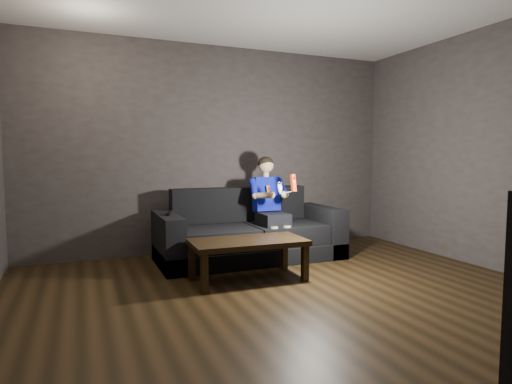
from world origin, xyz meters
name	(u,v)px	position (x,y,z in m)	size (l,w,h in m)	color
floor	(312,311)	(0.00, 0.00, 0.00)	(5.00, 5.00, 0.00)	black
back_wall	(218,149)	(0.00, 2.50, 1.35)	(5.00, 0.04, 2.70)	#373130
sofa	(249,236)	(0.18, 1.86, 0.28)	(2.22, 0.96, 0.86)	black
child	(270,199)	(0.44, 1.80, 0.74)	(0.48, 0.58, 1.17)	black
wii_remote_red	(293,183)	(0.53, 1.35, 0.96)	(0.06, 0.08, 0.20)	red
nunchuk_white	(280,187)	(0.36, 1.35, 0.91)	(0.06, 0.09, 0.14)	silver
wii_remote_black	(168,214)	(-0.82, 1.77, 0.62)	(0.08, 0.15, 0.03)	black
coffee_table	(248,245)	(-0.16, 1.00, 0.36)	(1.17, 0.61, 0.42)	black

